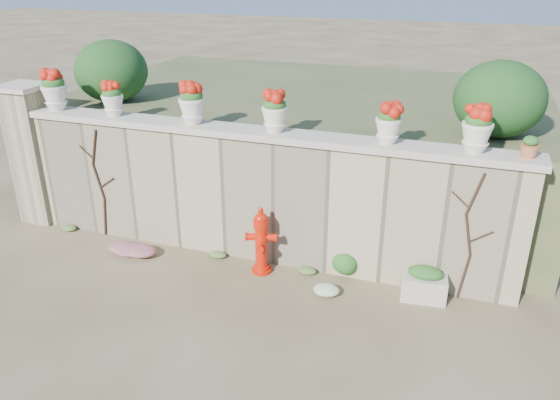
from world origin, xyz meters
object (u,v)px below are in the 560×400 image
at_px(fire_hydrant, 261,240).
at_px(terracotta_pot, 529,148).
at_px(planter_box, 424,284).
at_px(urn_pot_0, 54,91).

xyz_separation_m(fire_hydrant, terracotta_pot, (3.46, 0.48, 1.69)).
distance_m(fire_hydrant, planter_box, 2.43).
bearing_deg(terracotta_pot, urn_pot_0, 180.00).
bearing_deg(fire_hydrant, terracotta_pot, -6.64).
relative_size(fire_hydrant, terracotta_pot, 3.92).
bearing_deg(terracotta_pot, planter_box, -158.84).
bearing_deg(planter_box, fire_hydrant, 175.72).
bearing_deg(urn_pot_0, fire_hydrant, -7.17).
relative_size(urn_pot_0, terracotta_pot, 2.39).
bearing_deg(urn_pot_0, planter_box, -3.74).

